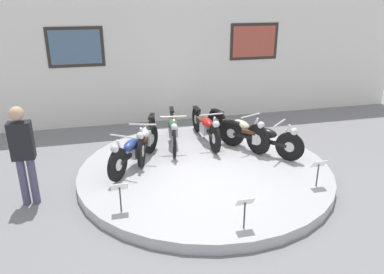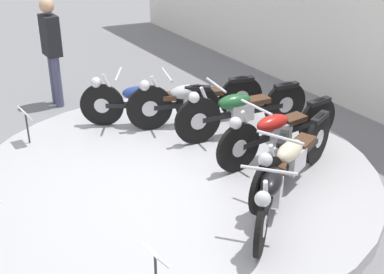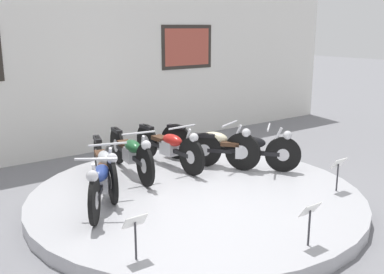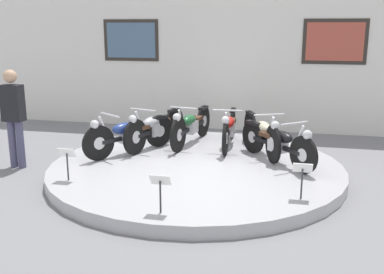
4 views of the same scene
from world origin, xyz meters
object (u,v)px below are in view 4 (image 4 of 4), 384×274
motorcycle_cream (261,132)px  info_placard_front_left (67,157)px  motorcycle_black (278,142)px  info_placard_front_centre (160,185)px  motorcycle_red (229,127)px  visitor_standing (14,113)px  info_placard_front_right (302,173)px  motorcycle_blue (128,133)px  motorcycle_green (191,125)px  motorcycle_silver (155,127)px

motorcycle_cream → info_placard_front_left: (-2.74, -2.17, -0.02)m
motorcycle_black → info_placard_front_left: bearing=-152.4°
motorcycle_cream → info_placard_front_centre: motorcycle_cream is taller
motorcycle_red → info_placard_front_centre: bearing=-96.3°
info_placard_front_left → visitor_standing: visitor_standing is taller
info_placard_front_right → visitor_standing: 5.02m
motorcycle_red → motorcycle_black: 1.33m
motorcycle_black → info_placard_front_right: bearing=-76.8°
motorcycle_blue → info_placard_front_left: (-0.38, -1.59, -0.01)m
info_placard_front_centre → info_placard_front_right: same height
info_placard_front_centre → visitor_standing: 3.70m
motorcycle_green → info_placard_front_left: motorcycle_green is taller
motorcycle_blue → info_placard_front_right: bearing=-27.6°
motorcycle_green → motorcycle_silver: bearing=-151.5°
motorcycle_red → info_placard_front_right: (1.34, -2.51, -0.01)m
motorcycle_black → info_placard_front_centre: (-1.34, -2.48, -0.00)m
motorcycle_blue → motorcycle_cream: (2.36, 0.58, 0.01)m
motorcycle_blue → info_placard_front_left: size_ratio=3.25×
info_placard_front_left → visitor_standing: (-1.48, 0.94, 0.44)m
motorcycle_blue → motorcycle_green: size_ratio=0.84×
motorcycle_red → motorcycle_black: size_ratio=1.31×
motorcycle_red → info_placard_front_left: size_ratio=3.87×
motorcycle_red → visitor_standing: size_ratio=1.14×
motorcycle_blue → motorcycle_green: motorcycle_green is taller
motorcycle_blue → info_placard_front_left: 1.64m
motorcycle_silver → info_placard_front_right: bearing=-38.5°
motorcycle_silver → motorcycle_green: 0.72m
motorcycle_black → motorcycle_blue: bearing=-180.0°
motorcycle_black → motorcycle_green: bearing=151.9°
motorcycle_silver → info_placard_front_centre: motorcycle_silver is taller
motorcycle_black → motorcycle_silver: bearing=166.3°
info_placard_front_right → motorcycle_black: bearing=103.2°
info_placard_front_right → visitor_standing: size_ratio=0.29×
motorcycle_red → motorcycle_black: bearing=-43.6°
motorcycle_silver → info_placard_front_right: (2.73, -2.17, -0.02)m
motorcycle_cream → info_placard_front_right: 2.28m
motorcycle_black → info_placard_front_centre: motorcycle_black is taller
motorcycle_green → info_placard_front_left: (-1.33, -2.52, -0.02)m
motorcycle_cream → info_placard_front_centre: bearing=-108.5°
motorcycle_silver → info_placard_front_left: motorcycle_silver is taller
motorcycle_silver → motorcycle_green: motorcycle_green is taller
info_placard_front_left → info_placard_front_right: size_ratio=1.00×
info_placard_front_centre → info_placard_front_right: 1.93m
info_placard_front_left → motorcycle_green: bearing=62.1°
motorcycle_blue → info_placard_front_right: size_ratio=3.25×
motorcycle_silver → motorcycle_blue: bearing=-118.9°
motorcycle_green → info_placard_front_centre: size_ratio=3.88×
motorcycle_red → motorcycle_cream: size_ratio=1.06×
motorcycle_green → motorcycle_black: size_ratio=1.31×
info_placard_front_centre → motorcycle_red: bearing=83.7°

